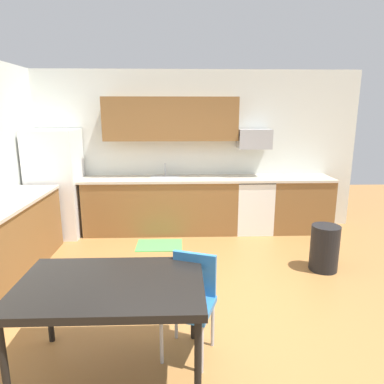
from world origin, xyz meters
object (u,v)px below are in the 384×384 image
oven_range (253,205)px  chair_near_table (191,296)px  trash_bin (324,248)px  microwave (254,139)px  refrigerator (56,184)px  dining_table (111,290)px

oven_range → chair_near_table: (-1.16, -3.04, 0.05)m
oven_range → trash_bin: size_ratio=1.52×
microwave → chair_near_table: bearing=-110.3°
refrigerator → oven_range: 3.30m
microwave → chair_near_table: size_ratio=0.64×
oven_range → microwave: 1.12m
refrigerator → oven_range: refrigerator is taller
microwave → chair_near_table: 3.51m
refrigerator → dining_table: size_ratio=1.25×
oven_range → chair_near_table: bearing=-110.9°
microwave → trash_bin: bearing=-69.4°
microwave → dining_table: microwave is taller
refrigerator → chair_near_table: size_ratio=2.05×
oven_range → microwave: bearing=90.0°
chair_near_table → trash_bin: chair_near_table is taller
oven_range → chair_near_table: 3.25m
dining_table → chair_near_table: chair_near_table is taller
dining_table → trash_bin: bearing=35.9°
refrigerator → chair_near_table: bearing=-54.5°
trash_bin → chair_near_table: bearing=-140.1°
dining_table → chair_near_table: size_ratio=1.65×
microwave → trash_bin: (0.62, -1.65, -1.27)m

